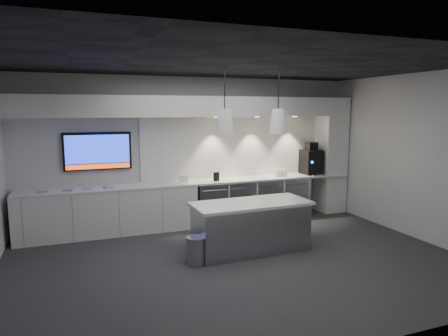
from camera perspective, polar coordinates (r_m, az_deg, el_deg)
name	(u,v)px	position (r m, az deg, el deg)	size (l,w,h in m)	color
floor	(239,262)	(6.38, 2.12, -13.22)	(7.00, 7.00, 0.00)	#313133
ceiling	(240,64)	(5.96, 2.28, 14.66)	(7.00, 7.00, 0.00)	black
wall_back	(193,150)	(8.33, -4.44, 2.53)	(7.00, 7.00, 0.00)	silver
wall_front	(344,202)	(3.84, 16.76, -4.72)	(7.00, 7.00, 0.00)	silver
wall_right	(418,157)	(8.01, 25.99, 1.46)	(7.00, 7.00, 0.00)	silver
back_counter	(198,182)	(8.11, -3.76, -2.05)	(6.80, 0.65, 0.04)	white
left_base_cabinets	(110,212)	(7.90, -16.04, -6.00)	(3.30, 0.63, 0.86)	white
fridge_unit_a	(210,203)	(8.28, -2.06, -5.04)	(0.60, 0.61, 0.85)	gray
fridge_unit_b	(238,201)	(8.50, 1.98, -4.70)	(0.60, 0.61, 0.85)	gray
fridge_unit_c	(265,198)	(8.75, 5.81, -4.35)	(0.60, 0.61, 0.85)	gray
fridge_unit_d	(290,196)	(9.04, 9.40, -4.00)	(0.60, 0.61, 0.85)	gray
backsplash	(246,146)	(8.72, 3.20, 3.12)	(4.60, 0.03, 1.30)	white
soffit	(197,107)	(8.00, -3.91, 8.74)	(6.90, 0.60, 0.40)	white
column	(331,155)	(9.49, 15.02, 1.76)	(0.55, 0.55, 2.60)	white
wall_tv	(98,151)	(7.97, -17.60, 2.32)	(1.25, 0.07, 0.72)	black
island	(251,226)	(6.72, 3.86, -8.31)	(1.99, 0.91, 0.83)	gray
bin	(196,250)	(6.23, -3.98, -11.67)	(0.31, 0.31, 0.43)	gray
coffee_machine	(311,161)	(9.21, 12.35, 1.00)	(0.41, 0.58, 0.72)	black
sign_black	(216,177)	(8.12, -1.11, -1.24)	(0.14, 0.02, 0.18)	black
sign_white	(184,179)	(7.97, -5.80, -1.61)	(0.18, 0.02, 0.14)	white
cup_cluster	(281,173)	(8.78, 8.11, -0.71)	(0.27, 0.17, 0.15)	white
tray_a	(42,191)	(7.74, -24.51, -3.06)	(0.16, 0.16, 0.03)	gray
tray_b	(68,190)	(7.70, -21.37, -2.94)	(0.16, 0.16, 0.03)	gray
tray_c	(87,188)	(7.74, -18.94, -2.76)	(0.16, 0.16, 0.03)	gray
tray_d	(108,187)	(7.73, -16.18, -2.65)	(0.16, 0.16, 0.03)	gray
pendant_left	(225,122)	(6.26, 0.09, 6.60)	(0.29, 0.29, 1.11)	white
pendant_right	(278,121)	(6.64, 7.72, 6.63)	(0.29, 0.29, 1.11)	white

